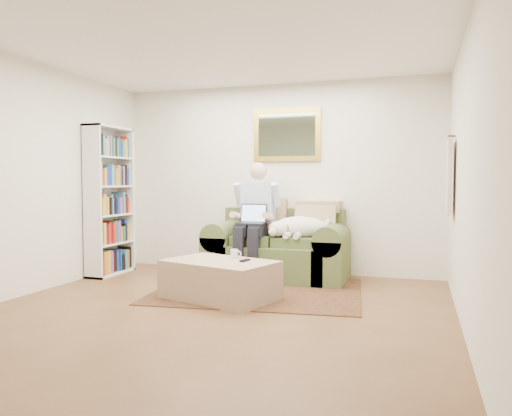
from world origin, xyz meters
The scene contains 12 objects.
room_shell centered at (0.00, 0.35, 1.30)m, with size 4.51×5.00×2.61m.
rug centered at (0.14, 1.21, 0.01)m, with size 2.32×1.85×0.01m, color black.
sofa centered at (0.15, 2.01, 0.31)m, with size 1.79×0.91×1.08m.
seated_man centered at (-0.12, 1.85, 0.75)m, with size 0.59×0.84×1.51m, color #8CABD8, non-canonical shape.
laptop centered at (-0.12, 1.78, 0.79)m, with size 0.35×0.28×0.25m.
sleeping_dog centered at (0.47, 1.92, 0.69)m, with size 0.74×0.46×0.27m, color white, non-canonical shape.
ottoman centered at (-0.12, 0.70, 0.21)m, with size 1.15×0.73×0.42m, color tan.
coffee_mug centered at (-0.03, 0.90, 0.47)m, with size 0.08×0.08×0.10m, color white.
tv_remote centered at (0.14, 0.74, 0.43)m, with size 0.05×0.15×0.02m, color black.
bookshelf centered at (-2.10, 1.60, 1.00)m, with size 0.28×0.80×2.00m, color white, non-canonical shape.
wall_mirror centered at (0.15, 2.47, 1.90)m, with size 0.94×0.04×0.72m.
hanging_shirt centered at (2.19, 1.60, 1.35)m, with size 0.06×0.52×0.90m, color beige, non-canonical shape.
Camera 1 is at (1.88, -4.20, 1.26)m, focal length 35.00 mm.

